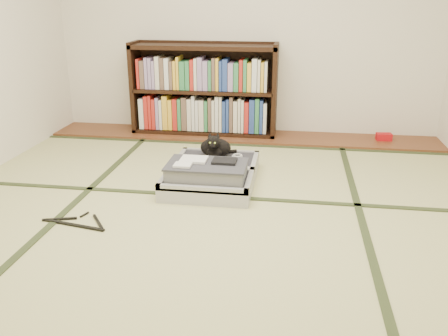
# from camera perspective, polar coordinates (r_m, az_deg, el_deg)

# --- Properties ---
(floor) EXTENTS (4.50, 4.50, 0.00)m
(floor) POSITION_cam_1_polar(r_m,az_deg,el_deg) (3.14, -1.87, -6.41)
(floor) COLOR #BBBC7D
(floor) RESTS_ON ground
(wood_strip) EXTENTS (4.00, 0.50, 0.02)m
(wood_strip) POSITION_cam_1_polar(r_m,az_deg,el_deg) (4.99, 2.27, 3.87)
(wood_strip) COLOR brown
(wood_strip) RESTS_ON ground
(red_item) EXTENTS (0.16, 0.10, 0.07)m
(red_item) POSITION_cam_1_polar(r_m,az_deg,el_deg) (5.06, 18.68, 3.58)
(red_item) COLOR #B30E14
(red_item) RESTS_ON wood_strip
(tatami_borders) EXTENTS (4.00, 4.50, 0.01)m
(tatami_borders) POSITION_cam_1_polar(r_m,az_deg,el_deg) (3.58, -0.45, -2.87)
(tatami_borders) COLOR #2D381E
(tatami_borders) RESTS_ON ground
(bookcase) EXTENTS (1.51, 0.35, 0.97)m
(bookcase) POSITION_cam_1_polar(r_m,az_deg,el_deg) (5.01, -2.41, 9.13)
(bookcase) COLOR black
(bookcase) RESTS_ON wood_strip
(suitcase) EXTENTS (0.66, 0.89, 0.26)m
(suitcase) POSITION_cam_1_polar(r_m,az_deg,el_deg) (3.69, -1.55, -0.72)
(suitcase) COLOR #9E9EA3
(suitcase) RESTS_ON floor
(cat) EXTENTS (0.30, 0.30, 0.24)m
(cat) POSITION_cam_1_polar(r_m,az_deg,el_deg) (3.93, -1.05, 2.50)
(cat) COLOR black
(cat) RESTS_ON suitcase
(cable_coil) EXTENTS (0.09, 0.09, 0.02)m
(cable_coil) POSITION_cam_1_polar(r_m,az_deg,el_deg) (3.96, 1.61, 1.47)
(cable_coil) COLOR white
(cable_coil) RESTS_ON suitcase
(hanger) EXTENTS (0.46, 0.25, 0.01)m
(hanger) POSITION_cam_1_polar(r_m,az_deg,el_deg) (3.25, -17.31, -6.28)
(hanger) COLOR black
(hanger) RESTS_ON floor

